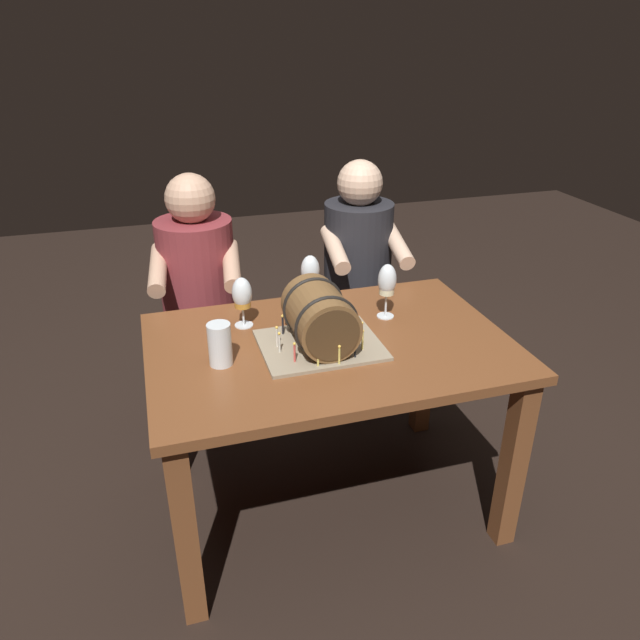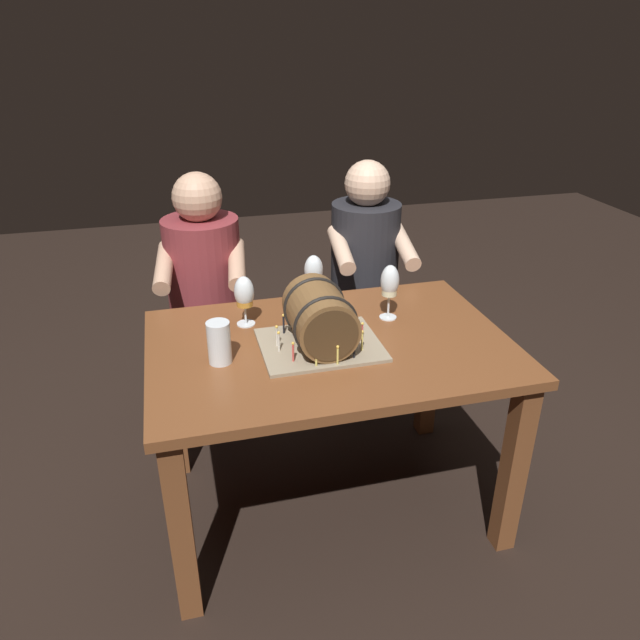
% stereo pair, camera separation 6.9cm
% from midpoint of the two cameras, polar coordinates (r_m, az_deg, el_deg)
% --- Properties ---
extents(ground_plane, '(8.00, 8.00, 0.00)m').
position_cam_midpoint_polar(ground_plane, '(2.48, -0.03, -17.06)').
color(ground_plane, black).
extents(dining_table, '(1.23, 0.83, 0.73)m').
position_cam_midpoint_polar(dining_table, '(2.10, -0.03, -4.95)').
color(dining_table, brown).
rests_on(dining_table, ground).
extents(barrel_cake, '(0.40, 0.32, 0.22)m').
position_cam_midpoint_polar(barrel_cake, '(1.97, -1.00, 0.01)').
color(barrel_cake, gray).
rests_on(barrel_cake, dining_table).
extents(wine_glass_empty, '(0.07, 0.07, 0.20)m').
position_cam_midpoint_polar(wine_glass_empty, '(2.26, -1.81, 4.67)').
color(wine_glass_empty, white).
rests_on(wine_glass_empty, dining_table).
extents(wine_glass_amber, '(0.07, 0.07, 0.19)m').
position_cam_midpoint_polar(wine_glass_amber, '(2.13, -8.38, 2.33)').
color(wine_glass_amber, white).
rests_on(wine_glass_amber, dining_table).
extents(wine_glass_white, '(0.07, 0.07, 0.21)m').
position_cam_midpoint_polar(wine_glass_white, '(2.18, 5.54, 3.60)').
color(wine_glass_white, white).
rests_on(wine_glass_white, dining_table).
extents(beer_pint, '(0.08, 0.08, 0.14)m').
position_cam_midpoint_polar(beer_pint, '(1.92, -10.56, -2.40)').
color(beer_pint, white).
rests_on(beer_pint, dining_table).
extents(person_seated_left, '(0.40, 0.49, 1.17)m').
position_cam_midpoint_polar(person_seated_left, '(2.72, -11.97, 0.36)').
color(person_seated_left, '#4C1B1E').
rests_on(person_seated_left, ground).
extents(person_seated_right, '(0.38, 0.47, 1.18)m').
position_cam_midpoint_polar(person_seated_right, '(2.85, 2.85, 2.20)').
color(person_seated_right, black).
rests_on(person_seated_right, ground).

